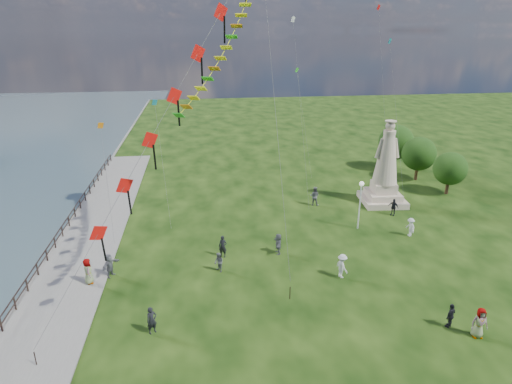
{
  "coord_description": "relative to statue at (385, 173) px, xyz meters",
  "views": [
    {
      "loc": [
        -4.73,
        -19.58,
        16.03
      ],
      "look_at": [
        -1.0,
        8.0,
        5.5
      ],
      "focal_mm": 30.0,
      "sensor_mm": 36.0,
      "label": 1
    }
  ],
  "objects": [
    {
      "name": "lamppost",
      "position": [
        -4.52,
        -5.42,
        0.01
      ],
      "size": [
        0.4,
        0.4,
        4.31
      ],
      "color": "silver",
      "rests_on": "ground"
    },
    {
      "name": "waterfront",
      "position": [
        -28.23,
        -8.82,
        -3.16
      ],
      "size": [
        200.0,
        200.0,
        1.51
      ],
      "color": "#394F55",
      "rests_on": "ground"
    },
    {
      "name": "person_6",
      "position": [
        -16.37,
        -8.76,
        -2.25
      ],
      "size": [
        0.73,
        0.6,
        1.71
      ],
      "primitive_type": "imported",
      "rotation": [
        0.0,
        0.0,
        -0.36
      ],
      "color": "black",
      "rests_on": "ground"
    },
    {
      "name": "person_3",
      "position": [
        -3.94,
        -18.72,
        -2.33
      ],
      "size": [
        1.01,
        0.87,
        1.53
      ],
      "primitive_type": "imported",
      "rotation": [
        0.0,
        0.0,
        3.7
      ],
      "color": "black",
      "rests_on": "ground"
    },
    {
      "name": "person_2",
      "position": [
        -8.41,
        -12.74,
        -2.22
      ],
      "size": [
        0.88,
        1.25,
        1.75
      ],
      "primitive_type": "imported",
      "rotation": [
        0.0,
        0.0,
        1.86
      ],
      "color": "silver",
      "rests_on": "ground"
    },
    {
      "name": "person_9",
      "position": [
        -0.31,
        -3.1,
        -2.29
      ],
      "size": [
        1.0,
        1.02,
        1.61
      ],
      "primitive_type": "imported",
      "rotation": [
        0.0,
        0.0,
        -0.8
      ],
      "color": "black",
      "rests_on": "ground"
    },
    {
      "name": "person_5",
      "position": [
        -24.28,
        -10.46,
        -2.25
      ],
      "size": [
        1.42,
        1.7,
        1.71
      ],
      "primitive_type": "imported",
      "rotation": [
        0.0,
        0.0,
        1.0
      ],
      "color": "#595960",
      "rests_on": "ground"
    },
    {
      "name": "small_kites",
      "position": [
        -9.09,
        4.4,
        8.08
      ],
      "size": [
        28.34,
        19.03,
        18.48
      ],
      "color": "#167484",
      "rests_on": "ground"
    },
    {
      "name": "person_8",
      "position": [
        -0.75,
        -7.34,
        -2.3
      ],
      "size": [
        0.64,
        1.08,
        1.59
      ],
      "primitive_type": "imported",
      "rotation": [
        0.0,
        0.0,
        -1.46
      ],
      "color": "silver",
      "rests_on": "ground"
    },
    {
      "name": "person_0",
      "position": [
        -20.85,
        -16.94,
        -2.28
      ],
      "size": [
        0.72,
        0.65,
        1.65
      ],
      "primitive_type": "imported",
      "rotation": [
        0.0,
        0.0,
        0.54
      ],
      "color": "black",
      "rests_on": "ground"
    },
    {
      "name": "tree_row",
      "position": [
        6.51,
        6.82,
        0.05
      ],
      "size": [
        5.7,
        12.56,
        5.52
      ],
      "color": "#382314",
      "rests_on": "ground"
    },
    {
      "name": "person_10",
      "position": [
        -25.51,
        -11.32,
        -2.19
      ],
      "size": [
        0.77,
        1.0,
        1.81
      ],
      "primitive_type": "imported",
      "rotation": [
        0.0,
        0.0,
        1.86
      ],
      "color": "#595960",
      "rests_on": "ground"
    },
    {
      "name": "red_kite_train",
      "position": [
        -19.11,
        -13.18,
        9.17
      ],
      "size": [
        12.19,
        9.35,
        19.71
      ],
      "color": "black",
      "rests_on": "ground"
    },
    {
      "name": "person_1",
      "position": [
        -16.78,
        -10.88,
        -2.37
      ],
      "size": [
        0.71,
        0.83,
        1.46
      ],
      "primitive_type": "imported",
      "rotation": [
        0.0,
        0.0,
        -1.09
      ],
      "color": "#595960",
      "rests_on": "ground"
    },
    {
      "name": "person_4",
      "position": [
        -2.86,
        -19.71,
        -2.18
      ],
      "size": [
        0.96,
        0.67,
        1.83
      ],
      "primitive_type": "imported",
      "rotation": [
        0.0,
        0.0,
        -0.14
      ],
      "color": "#595960",
      "rests_on": "ground"
    },
    {
      "name": "person_11",
      "position": [
        -12.14,
        -8.82,
        -2.28
      ],
      "size": [
        0.71,
        1.54,
        1.64
      ],
      "primitive_type": "imported",
      "rotation": [
        0.0,
        0.0,
        4.68
      ],
      "color": "#595960",
      "rests_on": "ground"
    },
    {
      "name": "person_7",
      "position": [
        -6.88,
        0.25,
        -2.15
      ],
      "size": [
        1.08,
        0.89,
        1.91
      ],
      "primitive_type": "imported",
      "rotation": [
        0.0,
        0.0,
        2.73
      ],
      "color": "#595960",
      "rests_on": "ground"
    },
    {
      "name": "statue",
      "position": [
        0.0,
        0.0,
        0.0
      ],
      "size": [
        4.36,
        4.36,
        8.2
      ],
      "rotation": [
        0.0,
        0.0,
        -0.09
      ],
      "color": "beige",
      "rests_on": "ground"
    }
  ]
}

